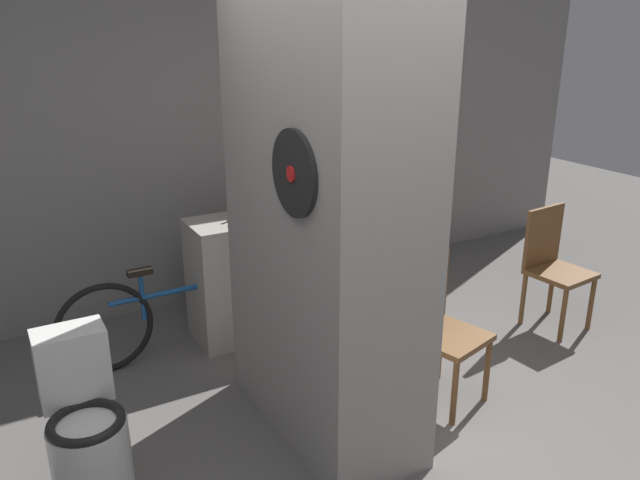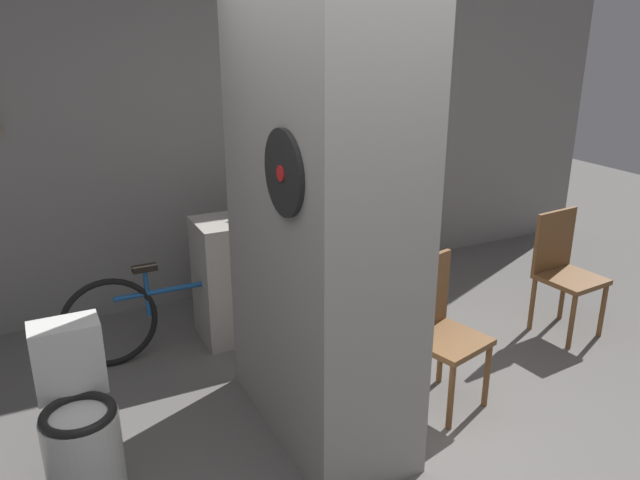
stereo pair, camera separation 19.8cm
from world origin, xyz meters
name	(u,v)px [view 2 (the right image)]	position (x,y,z in m)	size (l,w,h in m)	color
wall_back	(206,140)	(0.00, 2.63, 1.30)	(8.00, 0.09, 2.60)	gray
pillar_center	(319,205)	(0.01, 0.63, 1.30)	(0.61, 1.27, 2.60)	gray
counter_shelf	(290,268)	(0.36, 1.84, 0.44)	(1.39, 0.44, 0.89)	gray
toilet	(79,425)	(-1.26, 0.68, 0.35)	(0.36, 0.52, 0.81)	silver
chair_near_pillar	(438,326)	(0.73, 0.52, 0.49)	(0.49, 0.49, 0.90)	brown
chair_by_doorway	(563,268)	(2.10, 0.87, 0.49)	(0.43, 0.43, 0.90)	brown
bicycle	(187,306)	(-0.44, 1.79, 0.33)	(1.66, 0.42, 0.68)	black
bottle_tall	(269,197)	(0.22, 1.87, 1.01)	(0.09, 0.09, 0.33)	olive
bottle_short	(252,203)	(0.10, 1.90, 0.97)	(0.06, 0.06, 0.24)	silver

